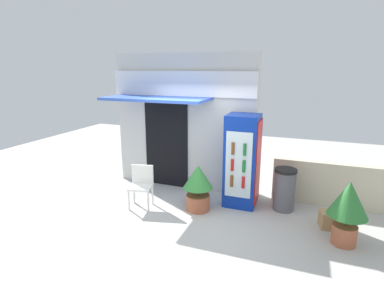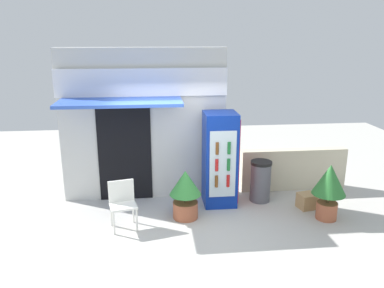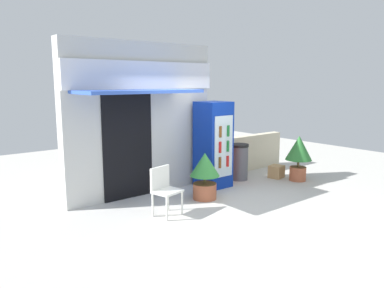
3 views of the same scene
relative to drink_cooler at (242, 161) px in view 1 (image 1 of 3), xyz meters
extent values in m
plane|color=beige|center=(-0.85, -1.10, -0.96)|extent=(16.00, 16.00, 0.00)
cube|color=silver|center=(-1.53, 0.58, 0.62)|extent=(3.41, 0.28, 3.16)
cube|color=white|center=(-1.53, 0.39, 1.52)|extent=(3.41, 0.08, 0.55)
cube|color=blue|center=(-1.93, -0.07, 1.22)|extent=(2.31, 1.00, 0.06)
cube|color=black|center=(-1.93, 0.42, 0.10)|extent=(1.10, 0.03, 2.13)
cube|color=#0C2D9E|center=(-0.01, 0.01, 0.00)|extent=(0.65, 0.66, 1.92)
cube|color=silver|center=(-0.01, -0.33, 0.00)|extent=(0.52, 0.02, 1.35)
cube|color=red|center=(0.33, 0.01, 0.00)|extent=(0.02, 0.59, 1.73)
cylinder|color=brown|center=(-0.13, -0.35, -0.34)|extent=(0.06, 0.06, 0.24)
cylinder|color=red|center=(0.10, -0.35, -0.34)|extent=(0.06, 0.06, 0.24)
cylinder|color=red|center=(-0.13, -0.35, 0.00)|extent=(0.06, 0.06, 0.24)
cylinder|color=#196B2D|center=(0.10, -0.35, 0.00)|extent=(0.06, 0.06, 0.24)
cylinder|color=brown|center=(-0.13, -0.35, 0.34)|extent=(0.06, 0.06, 0.24)
cylinder|color=#196B2D|center=(0.11, -0.35, 0.34)|extent=(0.06, 0.06, 0.24)
cylinder|color=white|center=(-2.07, -1.12, -0.75)|extent=(0.04, 0.04, 0.43)
cylinder|color=white|center=(-1.67, -1.03, -0.75)|extent=(0.04, 0.04, 0.43)
cylinder|color=white|center=(-2.14, -0.79, -0.75)|extent=(0.04, 0.04, 0.43)
cylinder|color=white|center=(-1.75, -0.70, -0.75)|extent=(0.04, 0.04, 0.43)
cube|color=white|center=(-1.91, -0.91, -0.52)|extent=(0.54, 0.48, 0.04)
cube|color=white|center=(-1.95, -0.74, -0.29)|extent=(0.46, 0.14, 0.40)
cylinder|color=#AD5B3D|center=(-0.76, -0.59, -0.80)|extent=(0.48, 0.48, 0.32)
cylinder|color=brown|center=(-0.76, -0.59, -0.56)|extent=(0.05, 0.05, 0.16)
cone|color=#388C3D|center=(-0.76, -0.59, -0.25)|extent=(0.60, 0.60, 0.47)
cylinder|color=#AD5B3D|center=(1.91, -0.92, -0.79)|extent=(0.39, 0.39, 0.33)
cylinder|color=brown|center=(1.91, -0.92, -0.54)|extent=(0.05, 0.05, 0.18)
cone|color=#2D7533|center=(1.91, -0.92, -0.16)|extent=(0.63, 0.63, 0.58)
cylinder|color=#595960|center=(0.88, 0.04, -0.56)|extent=(0.42, 0.42, 0.81)
cylinder|color=black|center=(0.88, 0.04, -0.12)|extent=(0.44, 0.44, 0.06)
cube|color=beige|center=(1.79, 0.60, -0.49)|extent=(2.39, 0.23, 0.93)
cube|color=tan|center=(1.72, -0.43, -0.81)|extent=(0.39, 0.37, 0.31)
camera|label=1|loc=(1.16, -6.00, 1.87)|focal=28.46mm
camera|label=2|loc=(-1.34, -7.30, 2.43)|focal=35.93mm
camera|label=3|loc=(-5.51, -6.11, 1.40)|focal=34.72mm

